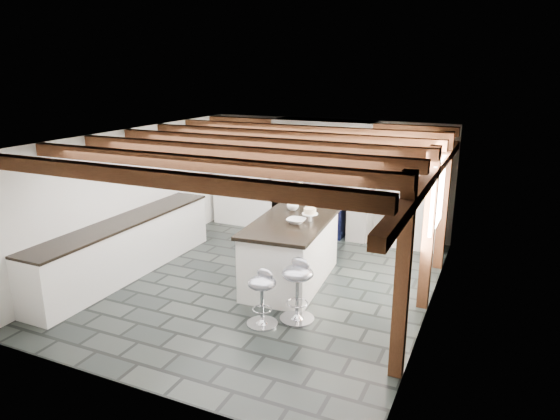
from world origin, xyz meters
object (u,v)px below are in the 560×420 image
at_px(kitchen_island, 291,251).
at_px(bar_stool_far, 262,292).
at_px(bar_stool_near, 298,283).
at_px(range_cooker, 322,211).

xyz_separation_m(kitchen_island, bar_stool_far, (0.20, -1.42, -0.05)).
bearing_deg(bar_stool_far, bar_stool_near, 54.55).
relative_size(kitchen_island, bar_stool_far, 2.80).
bearing_deg(kitchen_island, range_cooker, 94.37).
bearing_deg(range_cooker, bar_stool_far, -81.49).
bearing_deg(range_cooker, bar_stool_near, -75.10).
relative_size(bar_stool_near, bar_stool_far, 1.13).
distance_m(range_cooker, bar_stool_near, 3.71).
height_order(range_cooker, bar_stool_far, range_cooker).
height_order(kitchen_island, bar_stool_near, kitchen_island).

